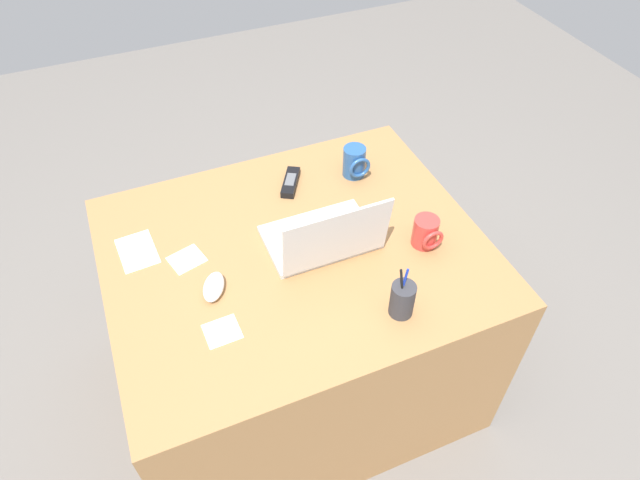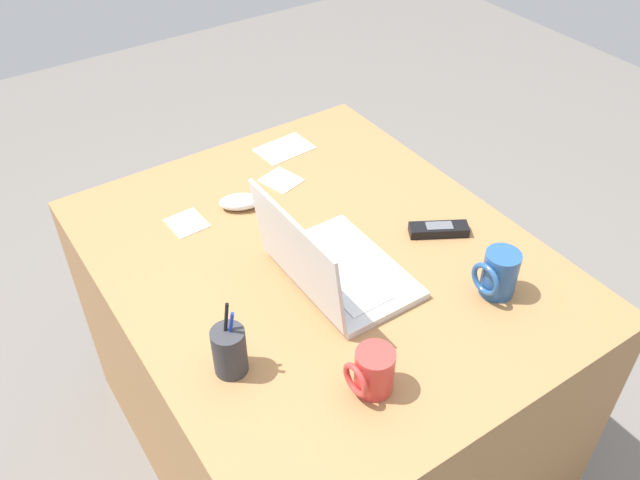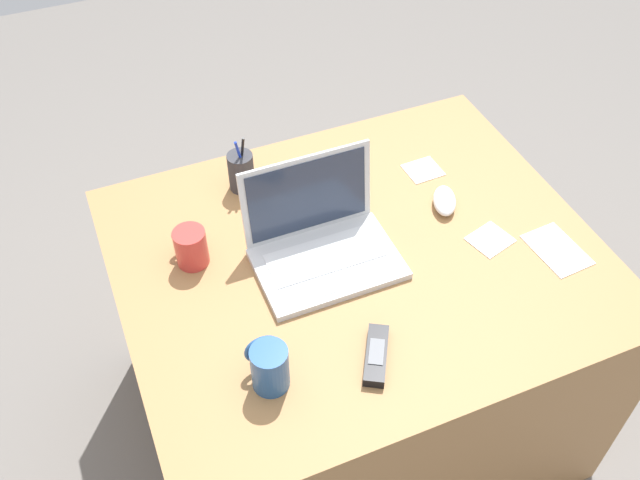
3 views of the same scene
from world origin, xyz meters
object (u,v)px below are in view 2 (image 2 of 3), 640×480
Objects in this scene: laptop at (330,266)px; coffee_mug_tall at (373,372)px; coffee_mug_white at (498,274)px; pen_holder at (229,351)px; cordless_phone at (439,230)px; computer_mouse at (240,202)px.

laptop is 0.31m from coffee_mug_tall.
coffee_mug_white is 1.13× the size of coffee_mug_tall.
cordless_phone is at bearing -81.75° from pen_holder.
cordless_phone is (0.22, -0.03, -0.04)m from coffee_mug_white.
coffee_mug_white reaches higher than cordless_phone.
coffee_mug_tall is at bearing 98.35° from coffee_mug_white.
coffee_mug_tall is (-0.64, 0.07, 0.03)m from computer_mouse.
pen_holder reaches higher than computer_mouse.
pen_holder is at bearing 46.53° from coffee_mug_tall.
coffee_mug_tall is at bearing -133.47° from pen_holder.
coffee_mug_tall is 0.58× the size of pen_holder.
computer_mouse is at bearing -30.55° from pen_holder.
computer_mouse is 0.53m from pen_holder.
computer_mouse is 0.67m from coffee_mug_white.
laptop is 0.32m from pen_holder.
pen_holder is (-0.09, 0.62, 0.04)m from cordless_phone.
computer_mouse is 0.65m from coffee_mug_tall.
pen_holder is at bearing 77.14° from coffee_mug_white.
computer_mouse is at bearing -5.88° from coffee_mug_tall.
laptop is at bearing -19.38° from coffee_mug_tall.
coffee_mug_tall is (-0.29, 0.10, 0.00)m from laptop.
coffee_mug_white is (-0.59, -0.32, 0.04)m from computer_mouse.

